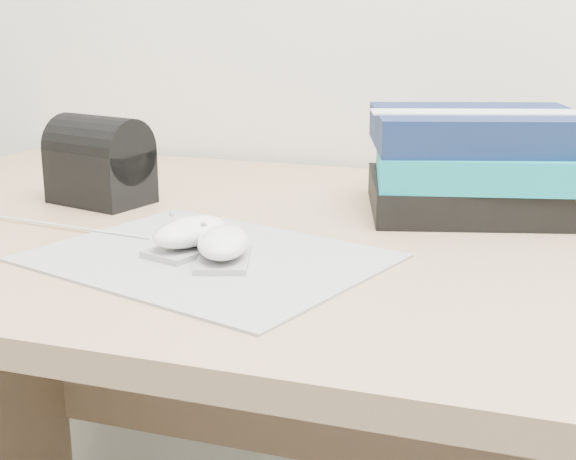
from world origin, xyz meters
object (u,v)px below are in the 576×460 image
(mouse_rear, at_px, (190,235))
(mouse_front, at_px, (223,245))
(pouch, at_px, (100,161))
(book_stack, at_px, (477,163))
(desk, at_px, (412,396))

(mouse_rear, xyz_separation_m, mouse_front, (0.05, -0.02, -0.00))
(pouch, bearing_deg, book_stack, 12.99)
(book_stack, bearing_deg, pouch, -167.01)
(book_stack, distance_m, pouch, 0.51)
(desk, height_order, book_stack, book_stack)
(mouse_front, bearing_deg, pouch, 143.08)
(pouch, bearing_deg, mouse_rear, -39.08)
(desk, distance_m, mouse_rear, 0.39)
(desk, xyz_separation_m, mouse_rear, (-0.22, -0.20, 0.26))
(desk, xyz_separation_m, book_stack, (0.06, 0.09, 0.30))
(mouse_rear, height_order, mouse_front, mouse_rear)
(mouse_rear, xyz_separation_m, pouch, (-0.22, 0.18, 0.04))
(mouse_front, bearing_deg, desk, 52.76)
(book_stack, xyz_separation_m, pouch, (-0.50, -0.11, -0.01))
(book_stack, bearing_deg, mouse_rear, -133.12)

